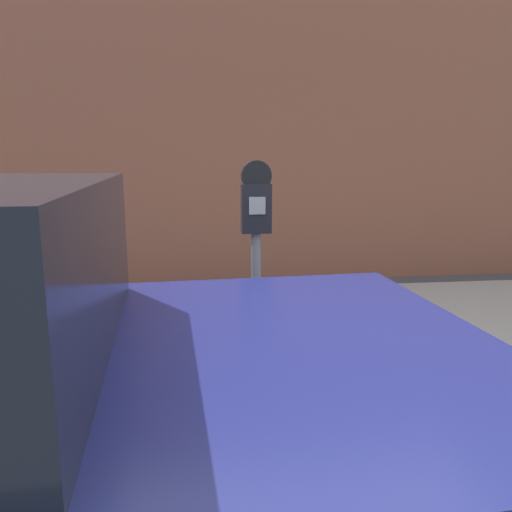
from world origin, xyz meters
name	(u,v)px	position (x,y,z in m)	size (l,w,h in m)	color
sidewalk	(255,337)	(0.00, 2.20, 0.05)	(24.00, 2.80, 0.11)	#9E9B96
building_facade	(233,87)	(0.00, 4.48, 2.40)	(24.00, 0.30, 4.79)	#935642
parking_meter	(256,229)	(-0.11, 1.23, 1.13)	(0.18, 0.12, 1.44)	slate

